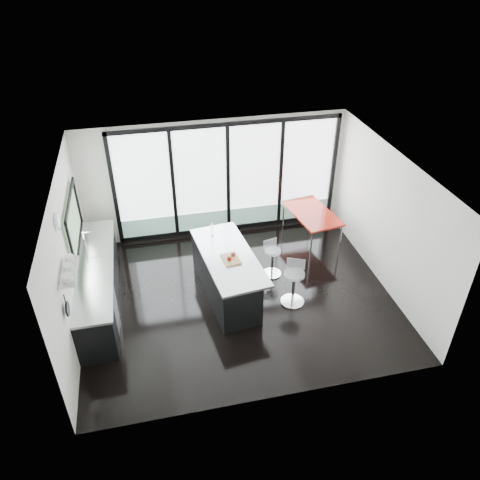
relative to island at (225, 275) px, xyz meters
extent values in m
cube|color=black|center=(0.23, -0.15, -0.47)|extent=(6.00, 5.00, 0.00)
cube|color=white|center=(0.23, -0.15, 2.33)|extent=(6.00, 5.00, 0.00)
cube|color=silver|center=(0.23, 2.35, 0.93)|extent=(6.00, 0.00, 2.80)
cube|color=white|center=(0.53, 2.32, 0.93)|extent=(5.00, 0.02, 2.50)
cube|color=gray|center=(0.53, 2.28, -0.10)|extent=(5.00, 0.02, 0.44)
cube|color=black|center=(-0.72, 2.28, 0.93)|extent=(0.08, 0.04, 2.50)
cube|color=black|center=(0.53, 2.28, 0.93)|extent=(0.08, 0.04, 2.50)
cube|color=black|center=(1.78, 2.28, 0.93)|extent=(0.08, 0.04, 2.50)
cube|color=silver|center=(0.23, -2.65, 0.93)|extent=(6.00, 0.00, 2.80)
cube|color=silver|center=(-2.77, -0.15, 0.93)|extent=(0.00, 5.00, 2.80)
cube|color=#5E8159|center=(-2.74, 0.75, 1.13)|extent=(0.02, 1.60, 0.90)
cube|color=#AAADAF|center=(-2.64, -1.00, 1.28)|extent=(0.25, 0.80, 0.03)
cylinder|color=white|center=(-2.74, -0.45, 1.88)|extent=(0.04, 0.30, 0.30)
cylinder|color=black|center=(-2.71, -1.40, 0.88)|extent=(0.03, 0.24, 0.24)
cube|color=silver|center=(3.23, -0.15, 0.93)|extent=(0.00, 5.00, 2.80)
cube|color=black|center=(-2.44, 0.25, -0.04)|extent=(0.65, 3.20, 0.87)
cube|color=#AAADAF|center=(-2.44, 0.25, 0.42)|extent=(0.69, 3.24, 0.05)
cube|color=#AAADAF|center=(-2.44, 0.75, 0.42)|extent=(0.45, 0.48, 0.06)
cylinder|color=silver|center=(-2.59, 0.75, 0.67)|extent=(0.02, 0.02, 0.44)
cube|color=#AAADAF|center=(-2.13, -0.50, -0.05)|extent=(0.03, 0.60, 0.80)
cube|color=black|center=(-0.01, 0.00, -0.03)|extent=(1.01, 2.29, 0.88)
cube|color=#AAADAF|center=(0.07, 0.01, 0.43)|extent=(1.21, 2.37, 0.05)
cube|color=tan|center=(0.09, -0.14, 0.47)|extent=(0.35, 0.43, 0.03)
sphere|color=maroon|center=(0.05, -0.20, 0.53)|extent=(0.10, 0.10, 0.09)
sphere|color=#5E3019|center=(0.15, -0.08, 0.53)|extent=(0.09, 0.09, 0.08)
cylinder|color=silver|center=(-0.11, 0.75, 0.59)|extent=(0.08, 0.08, 0.28)
cylinder|color=silver|center=(1.24, -0.56, -0.11)|extent=(0.61, 0.61, 0.73)
cylinder|color=silver|center=(1.09, 0.40, -0.16)|extent=(0.47, 0.47, 0.63)
cube|color=#9F2014|center=(2.30, 1.42, -0.08)|extent=(1.06, 1.58, 0.79)
camera|label=1|loc=(-1.30, -7.16, 5.72)|focal=35.00mm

